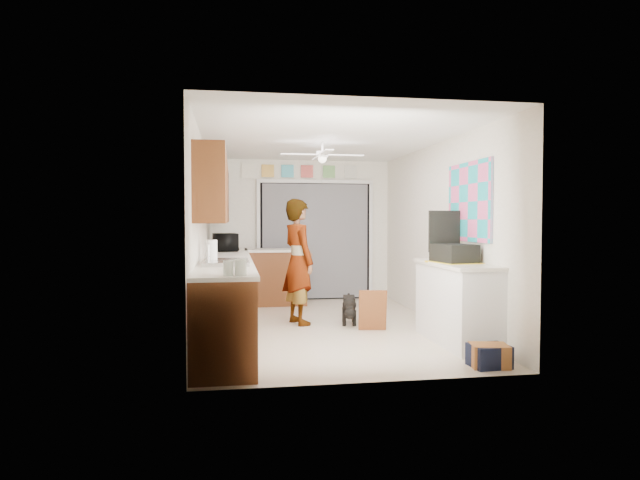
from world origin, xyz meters
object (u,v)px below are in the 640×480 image
microwave (226,242)px  paper_towel_roll (212,251)px  cardboard_box (489,356)px  dog (349,309)px  suitcase (454,253)px  navy_crate (489,356)px  man (298,262)px

microwave → paper_towel_roll: bearing=166.1°
cardboard_box → dog: size_ratio=0.65×
suitcase → navy_crate: suitcase is taller
microwave → cardboard_box: 4.63m
man → paper_towel_roll: bearing=114.7°
paper_towel_roll → man: man is taller
dog → navy_crate: bearing=-57.9°
cardboard_box → man: size_ratio=0.21×
microwave → cardboard_box: size_ratio=1.42×
man → suitcase: bearing=-150.4°
paper_towel_roll → suitcase: (2.77, -0.34, -0.03)m
microwave → paper_towel_roll: (-0.12, -2.36, -0.01)m
cardboard_box → suitcase: bearing=86.1°
microwave → navy_crate: size_ratio=1.42×
suitcase → cardboard_box: size_ratio=1.40×
suitcase → dog: bearing=118.1°
cardboard_box → microwave: bearing=124.7°
cardboard_box → dog: (-0.89, 2.31, 0.10)m
microwave → suitcase: 3.78m
suitcase → man: bearing=130.3°
paper_towel_roll → suitcase: paper_towel_roll is taller
paper_towel_roll → microwave: bearing=87.0°
microwave → man: 1.63m
suitcase → navy_crate: bearing=-102.6°
cardboard_box → navy_crate: cardboard_box is taller
microwave → suitcase: (2.65, -2.70, -0.03)m
suitcase → dog: size_ratio=0.91×
suitcase → dog: (-0.96, 1.29, -0.83)m
microwave → cardboard_box: microwave is taller
paper_towel_roll → navy_crate: bearing=-26.8°
microwave → navy_crate: (2.58, -3.73, -0.97)m
microwave → suitcase: bearing=-146.5°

